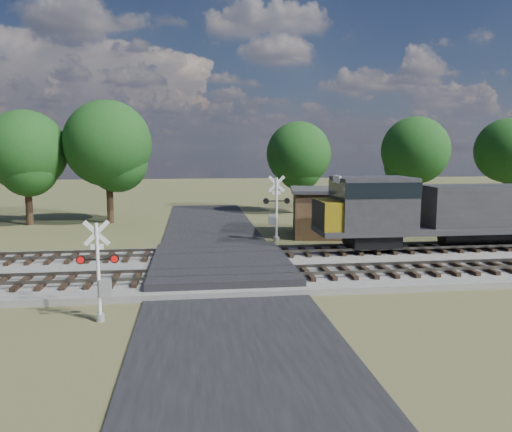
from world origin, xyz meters
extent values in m
plane|color=#49512B|center=(0.00, 0.00, 0.00)|extent=(160.00, 160.00, 0.00)
cube|color=gray|center=(10.00, 0.50, 0.15)|extent=(140.00, 10.00, 0.30)
cube|color=black|center=(0.00, 0.00, 0.04)|extent=(7.00, 60.00, 0.08)
cube|color=#262628|center=(0.00, 0.50, 0.32)|extent=(7.00, 9.00, 0.62)
cube|color=black|center=(2.00, -2.00, 0.39)|extent=(44.00, 2.60, 0.18)
cube|color=#524E46|center=(10.00, -2.72, 0.55)|extent=(140.00, 0.08, 0.15)
cube|color=#524E46|center=(10.00, -1.28, 0.55)|extent=(140.00, 0.08, 0.15)
cube|color=black|center=(2.00, 3.00, 0.39)|extent=(44.00, 2.60, 0.18)
cube|color=#524E46|center=(10.00, 2.28, 0.55)|extent=(140.00, 0.08, 0.15)
cube|color=#524E46|center=(10.00, 3.72, 0.55)|extent=(140.00, 0.08, 0.15)
cylinder|color=silver|center=(-4.84, -6.52, 1.83)|extent=(0.13, 0.13, 3.66)
cylinder|color=#96989C|center=(-4.84, -6.52, 0.14)|extent=(0.33, 0.33, 0.27)
cube|color=silver|center=(-4.84, -6.52, 3.29)|extent=(0.96, 0.05, 0.96)
cube|color=silver|center=(-4.84, -6.52, 3.29)|extent=(0.96, 0.05, 0.96)
cube|color=silver|center=(-4.84, -6.52, 2.79)|extent=(0.46, 0.04, 0.20)
cube|color=black|center=(-4.84, -6.52, 2.33)|extent=(1.46, 0.08, 0.05)
cylinder|color=red|center=(-5.44, -6.53, 2.33)|extent=(0.33, 0.10, 0.33)
cylinder|color=red|center=(-4.25, -6.51, 2.33)|extent=(0.33, 0.10, 0.33)
cube|color=#96989C|center=(-4.61, -6.52, 1.28)|extent=(0.42, 0.28, 0.59)
cylinder|color=silver|center=(4.23, 8.24, 2.18)|extent=(0.15, 0.15, 4.37)
cylinder|color=#96989C|center=(4.23, 8.24, 0.16)|extent=(0.39, 0.39, 0.33)
cube|color=silver|center=(4.23, 8.24, 3.93)|extent=(1.14, 0.10, 1.14)
cube|color=silver|center=(4.23, 8.24, 3.93)|extent=(1.14, 0.10, 1.14)
cube|color=silver|center=(4.23, 8.24, 3.33)|extent=(0.55, 0.06, 0.24)
cube|color=black|center=(4.23, 8.24, 2.79)|extent=(1.75, 0.15, 0.07)
cylinder|color=red|center=(4.94, 8.20, 2.79)|extent=(0.40, 0.13, 0.39)
cylinder|color=red|center=(3.52, 8.27, 2.79)|extent=(0.40, 0.13, 0.39)
cube|color=#96989C|center=(3.95, 8.25, 1.53)|extent=(0.51, 0.35, 0.71)
cube|color=#472D1E|center=(8.19, 10.17, 1.60)|extent=(5.29, 5.29, 3.21)
cube|color=#313134|center=(8.19, 10.17, 3.32)|extent=(5.81, 5.81, 0.23)
cylinder|color=black|center=(-14.80, 18.14, 2.35)|extent=(0.56, 0.56, 4.71)
sphere|color=#183B13|center=(-14.80, 18.14, 6.12)|extent=(6.59, 6.59, 6.59)
cylinder|color=black|center=(-8.32, 18.32, 2.57)|extent=(0.56, 0.56, 5.14)
sphere|color=#183B13|center=(-8.32, 18.32, 6.69)|extent=(7.20, 7.20, 7.20)
cylinder|color=black|center=(8.82, 22.75, 2.22)|extent=(0.56, 0.56, 4.44)
sphere|color=#183B13|center=(8.82, 22.75, 5.77)|extent=(6.21, 6.21, 6.21)
cylinder|color=black|center=(20.20, 21.77, 2.34)|extent=(0.56, 0.56, 4.69)
sphere|color=#183B13|center=(20.20, 21.77, 6.09)|extent=(6.56, 6.56, 6.56)
cylinder|color=black|center=(30.61, 22.79, 2.34)|extent=(0.56, 0.56, 4.68)
sphere|color=#183B13|center=(30.61, 22.79, 6.09)|extent=(6.55, 6.55, 6.55)
camera|label=1|loc=(-1.39, -24.77, 6.32)|focal=35.00mm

